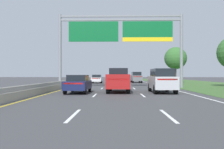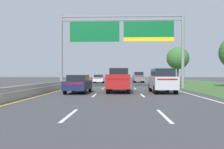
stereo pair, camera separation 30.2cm
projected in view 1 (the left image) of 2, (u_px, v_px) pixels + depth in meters
ground_plane at (118, 86)px, 33.74m from camera, size 220.00×220.00×0.00m
lane_striping at (118, 86)px, 33.28m from camera, size 11.96×106.00×0.01m
grass_verge_right at (216, 86)px, 33.46m from camera, size 14.00×110.00×0.02m
median_barrier_concrete at (72, 83)px, 33.87m from camera, size 0.60×110.00×0.85m
overhead_sign_gantry at (120, 35)px, 28.48m from camera, size 15.06×0.42×8.90m
pickup_truck_red at (118, 80)px, 21.63m from camera, size 2.13×5.45×2.20m
car_grey_right_lane_suv at (136, 77)px, 46.37m from camera, size 2.03×4.75×2.11m
car_silver_right_lane_suv at (162, 80)px, 20.85m from camera, size 1.92×4.71×2.11m
car_gold_centre_lane_suv at (119, 78)px, 39.08m from camera, size 1.91×4.71×2.11m
car_navy_left_lane_sedan at (78, 84)px, 20.50m from camera, size 1.90×4.43×1.57m
car_white_left_lane_sedan at (97, 79)px, 44.12m from camera, size 1.83×4.41×1.57m
roadside_tree_far at (176, 58)px, 46.10m from camera, size 4.33×4.33×6.97m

